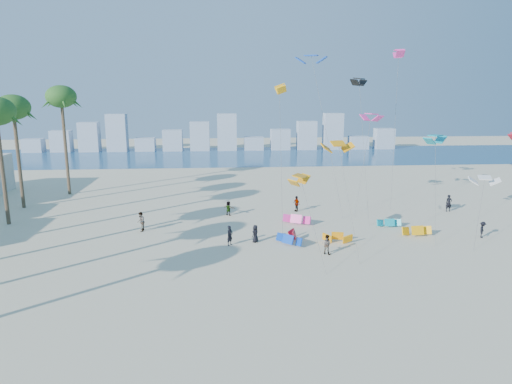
{
  "coord_description": "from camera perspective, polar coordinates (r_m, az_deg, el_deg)",
  "views": [
    {
      "loc": [
        -0.12,
        -24.2,
        13.38
      ],
      "look_at": [
        3.0,
        16.0,
        4.5
      ],
      "focal_mm": 32.2,
      "sensor_mm": 36.0,
      "label": 1
    }
  ],
  "objects": [
    {
      "name": "grounded_kites",
      "position": [
        44.28,
        10.24,
        -4.78
      ],
      "size": [
        15.52,
        8.85,
        0.95
      ],
      "color": "#0B40BE",
      "rests_on": "ground"
    },
    {
      "name": "flying_kites",
      "position": [
        48.64,
        14.91,
        10.49
      ],
      "size": [
        29.13,
        23.87,
        18.56
      ],
      "color": "orange",
      "rests_on": "ground"
    },
    {
      "name": "kitesurfer_near",
      "position": [
        40.8,
        -3.27,
        -5.42
      ],
      "size": [
        0.76,
        0.77,
        1.79
      ],
      "primitive_type": "imported",
      "rotation": [
        0.0,
        0.0,
        0.83
      ],
      "color": "black",
      "rests_on": "ground"
    },
    {
      "name": "distant_skyline",
      "position": [
        106.71,
        -5.03,
        6.84
      ],
      "size": [
        85.0,
        3.0,
        8.4
      ],
      "color": "#9EADBF",
      "rests_on": "ground"
    },
    {
      "name": "kitesurfer_mid",
      "position": [
        39.11,
        8.77,
        -6.44
      ],
      "size": [
        1.03,
        0.99,
        1.67
      ],
      "primitive_type": "imported",
      "rotation": [
        0.0,
        0.0,
        2.5
      ],
      "color": "gray",
      "rests_on": "ground"
    },
    {
      "name": "kitesurfers_far",
      "position": [
        47.26,
        3.91,
        -2.97
      ],
      "size": [
        34.35,
        12.03,
        1.93
      ],
      "color": "black",
      "rests_on": "ground"
    },
    {
      "name": "ground",
      "position": [
        27.66,
        -3.79,
        -16.54
      ],
      "size": [
        220.0,
        220.0,
        0.0
      ],
      "primitive_type": "plane",
      "color": "beige",
      "rests_on": "ground"
    },
    {
      "name": "ocean",
      "position": [
        97.13,
        -4.34,
        4.47
      ],
      "size": [
        220.0,
        220.0,
        0.0
      ],
      "primitive_type": "plane",
      "color": "navy",
      "rests_on": "ground"
    }
  ]
}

